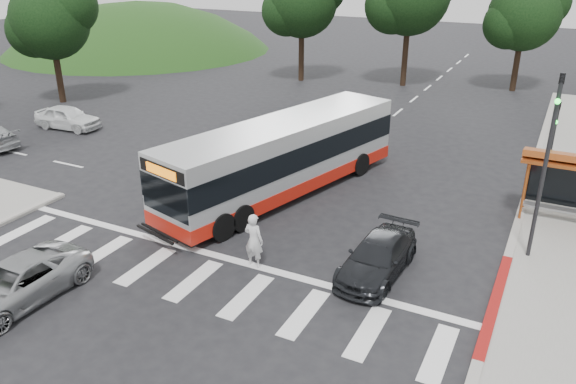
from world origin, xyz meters
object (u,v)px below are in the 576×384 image
Objects in this scene: pedestrian at (254,240)px; silver_suv_south at (16,283)px; transit_bus at (283,158)px; dark_sedan at (378,257)px.

silver_suv_south is (-5.43, -5.09, -0.33)m from pedestrian.
dark_sedan is at bearing -22.83° from transit_bus.
dark_sedan is (5.88, -4.59, -1.01)m from transit_bus.
transit_bus is 6.46× the size of pedestrian.
transit_bus is at bearing 74.39° from silver_suv_south.
pedestrian is 0.42× the size of silver_suv_south.
silver_suv_south is at bearing -92.11° from transit_bus.
pedestrian is 7.45m from silver_suv_south.
transit_bus is 6.36m from pedestrian.
pedestrian is at bearing -56.62° from transit_bus.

